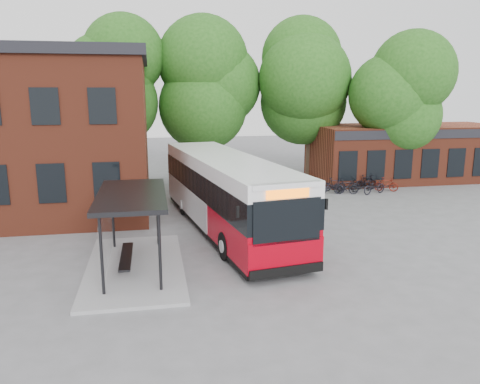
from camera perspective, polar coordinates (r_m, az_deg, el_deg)
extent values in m
plane|color=#5F5F62|center=(19.26, 1.04, -7.33)|extent=(100.00, 100.00, 0.00)
imported|color=black|center=(30.50, 11.08, 0.59)|extent=(1.74, 0.96, 0.87)
imported|color=black|center=(31.25, 11.41, 0.88)|extent=(1.55, 0.88, 0.90)
imported|color=black|center=(31.06, 12.86, 0.78)|extent=(1.80, 0.69, 0.93)
imported|color=black|center=(30.54, 12.81, 0.60)|extent=(1.63, 0.84, 0.94)
imported|color=black|center=(32.24, 14.40, 0.99)|extent=(1.55, 0.61, 0.80)
imported|color=black|center=(32.42, 15.12, 1.19)|extent=(1.71, 0.71, 1.00)
imported|color=black|center=(31.06, 16.04, 0.64)|extent=(1.94, 1.27, 0.96)
imported|color=#58140D|center=(32.13, 17.40, 0.89)|extent=(1.57, 1.01, 0.92)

